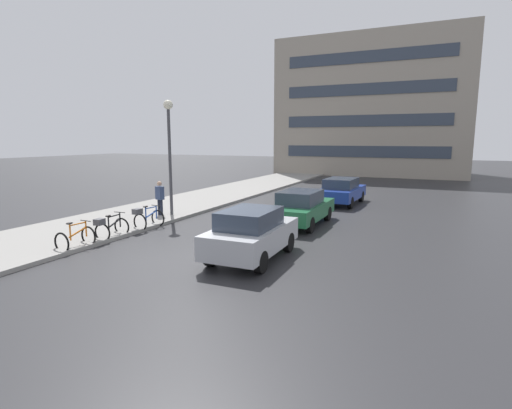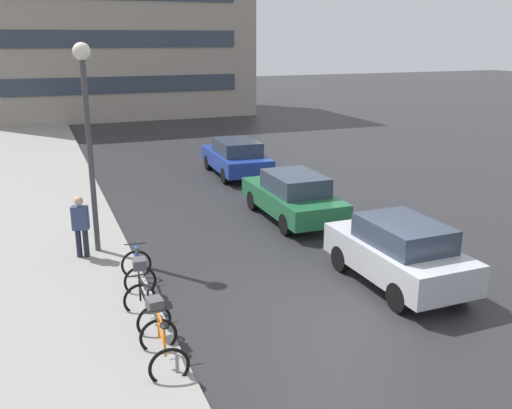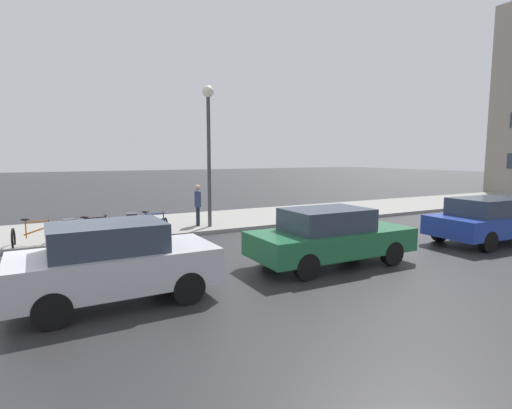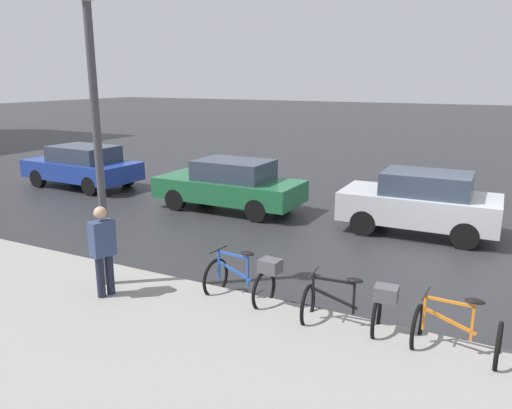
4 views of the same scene
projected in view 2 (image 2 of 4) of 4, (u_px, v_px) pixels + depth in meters
ground_plane at (345, 314)px, 11.93m from camera, size 140.00×140.00×0.00m
sidewalk_kerb at (32, 211)px, 18.74m from camera, size 4.80×60.00×0.14m
bicycle_nearest at (163, 349)px, 9.85m from camera, size 0.75×1.15×0.97m
bicycle_second at (148, 307)px, 11.17m from camera, size 0.78×1.42×0.93m
bicycle_third at (138, 269)px, 12.92m from camera, size 0.82×1.37×1.00m
car_silver at (399, 252)px, 13.12m from camera, size 1.85×3.83×1.58m
car_green at (293, 196)px, 17.92m from camera, size 1.87×4.38×1.50m
car_blue at (236, 157)px, 23.69m from camera, size 2.06×4.34×1.49m
pedestrian at (81, 225)px, 14.41m from camera, size 0.45×0.35×1.74m
streetlamp at (87, 114)px, 14.07m from camera, size 0.43×0.43×5.45m
building_facade_main at (110, 17)px, 41.10m from camera, size 18.83×9.78×13.80m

